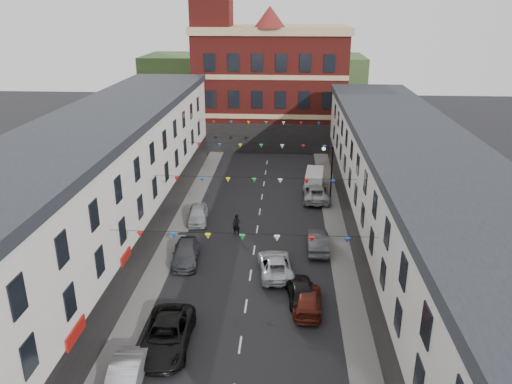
% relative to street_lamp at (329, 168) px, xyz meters
% --- Properties ---
extents(ground, '(160.00, 160.00, 0.00)m').
position_rel_street_lamp_xyz_m(ground, '(-6.55, -14.00, -3.90)').
color(ground, black).
rests_on(ground, ground).
extents(pavement_left, '(1.80, 64.00, 0.15)m').
position_rel_street_lamp_xyz_m(pavement_left, '(-13.45, -12.00, -3.83)').
color(pavement_left, '#605E5B').
rests_on(pavement_left, ground).
extents(pavement_right, '(1.80, 64.00, 0.15)m').
position_rel_street_lamp_xyz_m(pavement_right, '(0.35, -12.00, -3.83)').
color(pavement_right, '#605E5B').
rests_on(pavement_right, ground).
extents(terrace_left, '(8.40, 56.00, 10.70)m').
position_rel_street_lamp_xyz_m(terrace_left, '(-18.33, -13.00, 1.44)').
color(terrace_left, silver).
rests_on(terrace_left, ground).
extents(terrace_right, '(8.40, 56.00, 9.70)m').
position_rel_street_lamp_xyz_m(terrace_right, '(5.23, -13.00, 0.95)').
color(terrace_right, beige).
rests_on(terrace_right, ground).
extents(civic_building, '(20.60, 13.30, 18.50)m').
position_rel_street_lamp_xyz_m(civic_building, '(-6.55, 23.95, 4.23)').
color(civic_building, maroon).
rests_on(civic_building, ground).
extents(clock_tower, '(5.60, 5.60, 30.00)m').
position_rel_street_lamp_xyz_m(clock_tower, '(-14.05, 21.00, 11.03)').
color(clock_tower, maroon).
rests_on(clock_tower, ground).
extents(distant_hill, '(40.00, 14.00, 10.00)m').
position_rel_street_lamp_xyz_m(distant_hill, '(-10.55, 48.00, 1.10)').
color(distant_hill, '#2C4A22').
rests_on(distant_hill, ground).
extents(street_lamp, '(1.10, 0.36, 6.00)m').
position_rel_street_lamp_xyz_m(street_lamp, '(0.00, 0.00, 0.00)').
color(street_lamp, black).
rests_on(street_lamp, ground).
extents(car_left_b, '(1.83, 4.61, 1.49)m').
position_rel_street_lamp_xyz_m(car_left_b, '(-12.05, -26.04, -3.16)').
color(car_left_b, '#9E9FA6').
rests_on(car_left_b, ground).
extents(car_left_c, '(2.84, 5.86, 1.61)m').
position_rel_street_lamp_xyz_m(car_left_c, '(-10.74, -22.44, -3.10)').
color(car_left_c, black).
rests_on(car_left_c, ground).
extents(car_left_d, '(2.39, 4.94, 1.39)m').
position_rel_street_lamp_xyz_m(car_left_d, '(-11.68, -12.18, -3.21)').
color(car_left_d, '#383A3F').
rests_on(car_left_d, ground).
extents(car_left_e, '(2.15, 4.45, 1.46)m').
position_rel_street_lamp_xyz_m(car_left_e, '(-12.05, -4.65, -3.17)').
color(car_left_e, '#9CA1A5').
rests_on(car_left_e, ground).
extents(car_right_c, '(2.00, 4.59, 1.31)m').
position_rel_street_lamp_xyz_m(car_right_c, '(-2.54, -18.01, -3.25)').
color(car_right_c, '#5D1D12').
rests_on(car_right_c, ground).
extents(car_right_d, '(2.30, 4.60, 1.50)m').
position_rel_street_lamp_xyz_m(car_right_d, '(-2.95, -17.05, -3.15)').
color(car_right_d, black).
rests_on(car_right_d, ground).
extents(car_right_e, '(1.62, 4.61, 1.52)m').
position_rel_street_lamp_xyz_m(car_right_e, '(-1.46, -9.58, -3.15)').
color(car_right_e, '#494C50').
rests_on(car_right_e, ground).
extents(car_right_f, '(2.62, 5.66, 1.57)m').
position_rel_street_lamp_xyz_m(car_right_f, '(-1.05, 1.59, -3.12)').
color(car_right_f, '#9FA2A4').
rests_on(car_right_f, ground).
extents(moving_car, '(3.01, 5.35, 1.41)m').
position_rel_street_lamp_xyz_m(moving_car, '(-4.75, -13.59, -3.20)').
color(moving_car, silver).
rests_on(moving_car, ground).
extents(white_van, '(2.21, 4.77, 2.04)m').
position_rel_street_lamp_xyz_m(white_van, '(-1.11, 4.47, -2.88)').
color(white_van, silver).
rests_on(white_van, ground).
extents(pedestrian, '(0.82, 0.67, 1.93)m').
position_rel_street_lamp_xyz_m(pedestrian, '(-8.24, -7.28, -2.94)').
color(pedestrian, black).
rests_on(pedestrian, ground).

